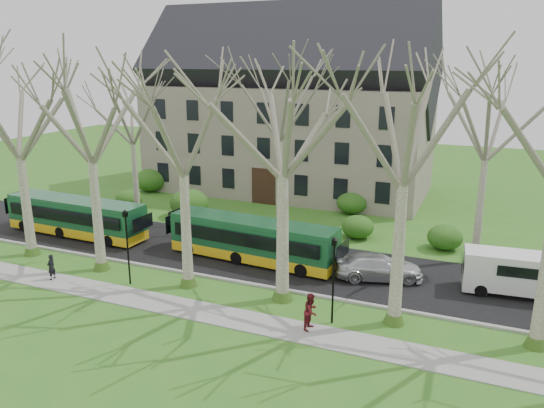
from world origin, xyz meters
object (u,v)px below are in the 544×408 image
(van_a, at_px, (515,274))
(pedestrian_a, at_px, (51,267))
(sedan, at_px, (379,267))
(pedestrian_b, at_px, (311,311))
(bus_follow, at_px, (253,240))
(bus_lead, at_px, (76,217))

(van_a, distance_m, pedestrian_a, 26.02)
(pedestrian_a, bearing_deg, sedan, 110.39)
(pedestrian_b, bearing_deg, sedan, -5.67)
(bus_follow, relative_size, pedestrian_b, 6.15)
(sedan, bearing_deg, bus_lead, 72.52)
(sedan, bearing_deg, bus_follow, 72.28)
(bus_lead, relative_size, pedestrian_b, 6.19)
(pedestrian_a, bearing_deg, pedestrian_b, 88.35)
(pedestrian_b, bearing_deg, van_a, -40.60)
(van_a, bearing_deg, pedestrian_a, -166.25)
(bus_follow, distance_m, pedestrian_a, 11.97)
(bus_follow, height_order, sedan, bus_follow)
(bus_follow, bearing_deg, van_a, 7.93)
(van_a, bearing_deg, sedan, -178.54)
(pedestrian_a, distance_m, pedestrian_b, 15.77)
(pedestrian_a, height_order, pedestrian_b, pedestrian_b)
(bus_lead, xyz_separation_m, pedestrian_b, (20.21, -6.64, -0.49))
(bus_lead, distance_m, van_a, 29.15)
(sedan, height_order, van_a, van_a)
(sedan, xyz_separation_m, pedestrian_b, (-1.71, -7.16, 0.16))
(van_a, bearing_deg, pedestrian_b, -143.02)
(bus_lead, distance_m, pedestrian_a, 8.25)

